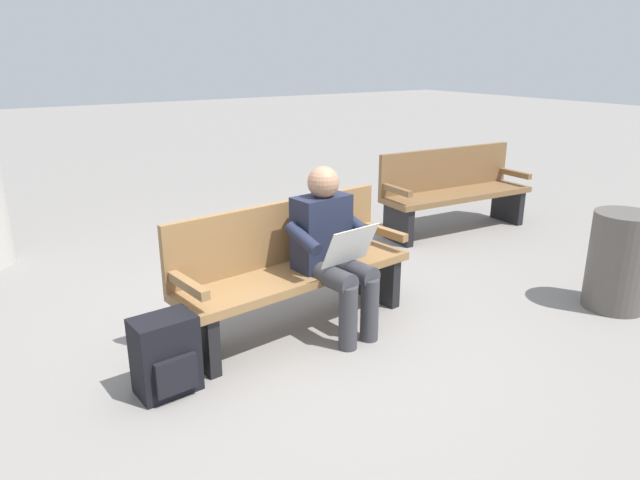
{
  "coord_description": "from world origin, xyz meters",
  "views": [
    {
      "loc": [
        1.95,
        3.26,
        1.92
      ],
      "look_at": [
        -0.09,
        0.15,
        0.7
      ],
      "focal_mm": 32.43,
      "sensor_mm": 36.0,
      "label": 1
    }
  ],
  "objects": [
    {
      "name": "ground_plane",
      "position": [
        0.0,
        0.0,
        0.0
      ],
      "size": [
        40.0,
        40.0,
        0.0
      ],
      "primitive_type": "plane",
      "color": "gray"
    },
    {
      "name": "person_seated",
      "position": [
        -0.19,
        0.14,
        0.63
      ],
      "size": [
        0.6,
        0.6,
        1.18
      ],
      "rotation": [
        0.0,
        0.0,
        0.11
      ],
      "color": "#1E2338",
      "rests_on": "ground"
    },
    {
      "name": "trash_bin",
      "position": [
        -2.26,
        1.04,
        0.38
      ],
      "size": [
        0.46,
        0.46,
        0.77
      ],
      "primitive_type": "cylinder",
      "color": "#514C47",
      "rests_on": "ground"
    },
    {
      "name": "bench_near",
      "position": [
        0.01,
        -0.07,
        0.46
      ],
      "size": [
        1.84,
        0.68,
        0.9
      ],
      "rotation": [
        0.0,
        0.0,
        0.11
      ],
      "color": "olive",
      "rests_on": "ground"
    },
    {
      "name": "backpack",
      "position": [
        1.06,
        0.28,
        0.23
      ],
      "size": [
        0.37,
        0.3,
        0.47
      ],
      "rotation": [
        0.0,
        0.0,
        0.08
      ],
      "color": "black",
      "rests_on": "ground"
    },
    {
      "name": "bench_far",
      "position": [
        -2.72,
        -1.16,
        0.46
      ],
      "size": [
        1.83,
        0.59,
        0.9
      ],
      "rotation": [
        0.0,
        0.0,
        -0.06
      ],
      "color": "brown",
      "rests_on": "ground"
    }
  ]
}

